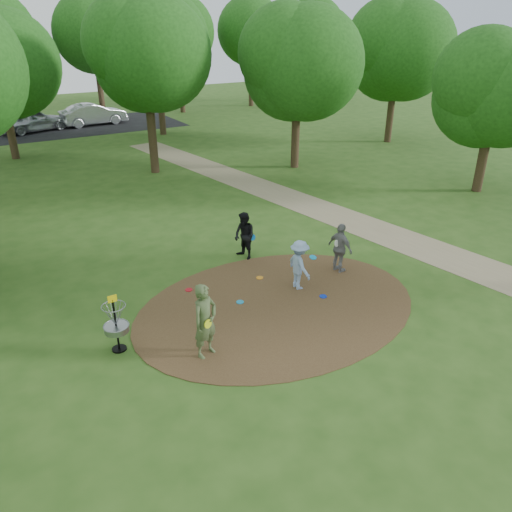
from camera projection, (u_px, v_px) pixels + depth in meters
ground at (278, 306)px, 14.23m from camera, size 100.00×100.00×0.00m
dirt_clearing at (278, 306)px, 14.22m from camera, size 8.40×8.40×0.02m
footpath at (392, 236)px, 18.80m from camera, size 7.55×39.89×0.01m
parking_lot at (86, 126)px, 38.38m from camera, size 14.00×8.00×0.01m
player_observer_with_disc at (205, 321)px, 11.77m from camera, size 0.81×0.67×1.92m
player_throwing_with_disc at (299, 265)px, 14.87m from camera, size 0.94×1.03×1.55m
player_walking_with_disc at (245, 236)px, 16.77m from camera, size 0.76×0.89×1.63m
player_waiting_with_disc at (340, 248)px, 15.85m from camera, size 0.57×1.01×1.65m
disc_ground_cyan at (240, 302)px, 14.39m from camera, size 0.22×0.22×0.02m
disc_ground_blue at (323, 296)px, 14.68m from camera, size 0.22×0.22×0.02m
disc_ground_red at (189, 290)px, 15.03m from camera, size 0.22×0.22×0.02m
car_left at (33, 120)px, 36.06m from camera, size 5.20×3.18×1.66m
car_right at (93, 114)px, 38.41m from camera, size 5.04×2.14×1.62m
disc_ground_orange at (260, 278)px, 15.74m from camera, size 0.22×0.22×0.02m
disc_golf_basket at (115, 319)px, 11.99m from camera, size 0.63×0.63×1.54m
tree_ring at (182, 80)px, 19.86m from camera, size 37.49×45.72×9.05m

